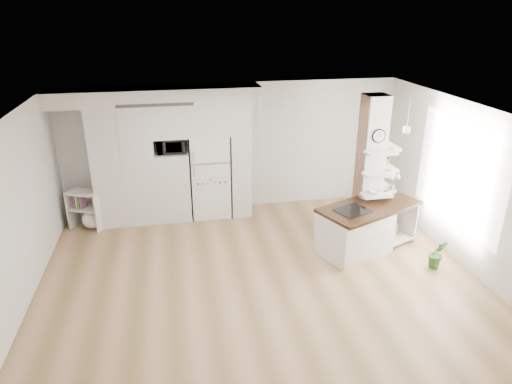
# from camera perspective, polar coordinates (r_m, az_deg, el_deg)

# --- Properties ---
(floor) EXTENTS (7.00, 6.00, 0.01)m
(floor) POSITION_cam_1_polar(r_m,az_deg,el_deg) (7.53, 0.49, -10.91)
(floor) COLOR tan
(floor) RESTS_ON ground
(room) EXTENTS (7.04, 6.04, 2.72)m
(room) POSITION_cam_1_polar(r_m,az_deg,el_deg) (6.69, 0.54, 2.51)
(room) COLOR white
(room) RESTS_ON ground
(cabinet_wall) EXTENTS (4.00, 0.71, 2.70)m
(cabinet_wall) POSITION_cam_1_polar(r_m,az_deg,el_deg) (9.23, -11.68, 5.35)
(cabinet_wall) COLOR silver
(cabinet_wall) RESTS_ON floor
(refrigerator) EXTENTS (0.78, 0.69, 1.75)m
(refrigerator) POSITION_cam_1_polar(r_m,az_deg,el_deg) (9.46, -5.80, 2.10)
(refrigerator) COLOR white
(refrigerator) RESTS_ON floor
(column) EXTENTS (0.69, 0.90, 2.70)m
(column) POSITION_cam_1_polar(r_m,az_deg,el_deg) (8.61, 14.74, 2.77)
(column) COLOR silver
(column) RESTS_ON floor
(window) EXTENTS (0.00, 2.40, 2.40)m
(window) POSITION_cam_1_polar(r_m,az_deg,el_deg) (8.43, 23.99, 2.19)
(window) COLOR white
(window) RESTS_ON room
(pendant_light) EXTENTS (0.12, 0.12, 0.10)m
(pendant_light) POSITION_cam_1_polar(r_m,az_deg,el_deg) (7.26, 13.66, 5.65)
(pendant_light) COLOR white
(pendant_light) RESTS_ON room
(kitchen_island) EXTENTS (2.06, 1.55, 1.41)m
(kitchen_island) POSITION_cam_1_polar(r_m,az_deg,el_deg) (8.36, 12.81, -4.43)
(kitchen_island) COLOR silver
(kitchen_island) RESTS_ON floor
(bookshelf) EXTENTS (0.75, 0.61, 0.77)m
(bookshelf) POSITION_cam_1_polar(r_m,az_deg,el_deg) (9.61, -20.24, -2.39)
(bookshelf) COLOR silver
(bookshelf) RESTS_ON floor
(floor_plant_a) EXTENTS (0.35, 0.31, 0.53)m
(floor_plant_a) POSITION_cam_1_polar(r_m,az_deg,el_deg) (8.29, 21.73, -7.18)
(floor_plant_a) COLOR #2F6B2B
(floor_plant_a) RESTS_ON floor
(floor_plant_b) EXTENTS (0.34, 0.34, 0.51)m
(floor_plant_b) POSITION_cam_1_polar(r_m,az_deg,el_deg) (10.40, 14.15, -0.25)
(floor_plant_b) COLOR #2F6B2B
(floor_plant_b) RESTS_ON floor
(microwave) EXTENTS (0.54, 0.37, 0.30)m
(microwave) POSITION_cam_1_polar(r_m,az_deg,el_deg) (9.16, -10.62, 5.73)
(microwave) COLOR #2D2D2D
(microwave) RESTS_ON cabinet_wall
(shelf_plant) EXTENTS (0.27, 0.23, 0.30)m
(shelf_plant) POSITION_cam_1_polar(r_m,az_deg,el_deg) (8.81, 15.88, 4.28)
(shelf_plant) COLOR #2F6B2B
(shelf_plant) RESTS_ON column
(decor_bowl) EXTENTS (0.22, 0.22, 0.05)m
(decor_bowl) POSITION_cam_1_polar(r_m,az_deg,el_deg) (8.50, 14.67, 0.01)
(decor_bowl) COLOR white
(decor_bowl) RESTS_ON column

